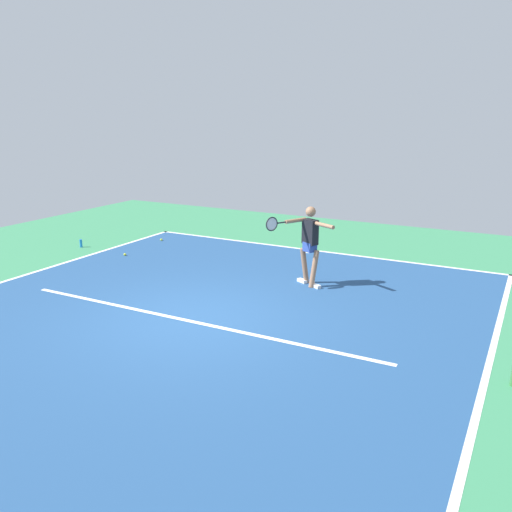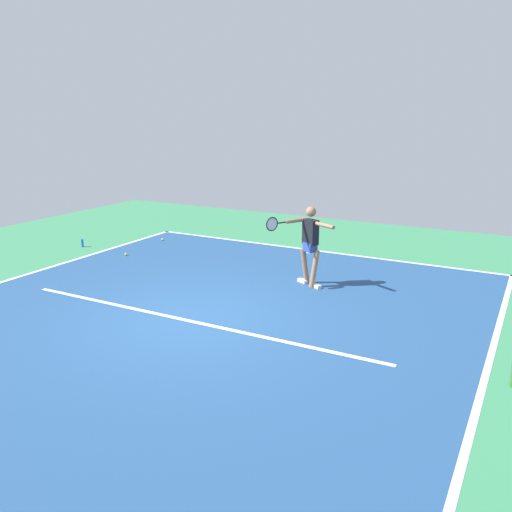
{
  "view_description": "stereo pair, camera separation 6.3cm",
  "coord_description": "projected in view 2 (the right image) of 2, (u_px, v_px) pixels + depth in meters",
  "views": [
    {
      "loc": [
        -5.24,
        7.42,
        3.58
      ],
      "look_at": [
        -0.55,
        -1.38,
        0.9
      ],
      "focal_mm": 37.62,
      "sensor_mm": 36.0,
      "label": 1
    },
    {
      "loc": [
        -5.3,
        7.39,
        3.58
      ],
      "look_at": [
        -0.55,
        -1.38,
        0.9
      ],
      "focal_mm": 37.62,
      "sensor_mm": 36.0,
      "label": 2
    }
  ],
  "objects": [
    {
      "name": "ground_plane",
      "position": [
        193.0,
        318.0,
        9.64
      ],
      "size": [
        19.93,
        19.93,
        0.0
      ],
      "primitive_type": "plane",
      "color": "#388456"
    },
    {
      "name": "court_surface",
      "position": [
        193.0,
        318.0,
        9.64
      ],
      "size": [
        9.86,
        11.26,
        0.0
      ],
      "primitive_type": "cube",
      "color": "navy",
      "rests_on": "ground_plane"
    },
    {
      "name": "court_line_baseline_near",
      "position": [
        313.0,
        250.0,
        14.38
      ],
      "size": [
        9.86,
        0.1,
        0.01
      ],
      "primitive_type": "cube",
      "color": "white",
      "rests_on": "ground_plane"
    },
    {
      "name": "court_line_sideline_left",
      "position": [
        484.0,
        380.0,
        7.39
      ],
      "size": [
        0.1,
        11.26,
        0.01
      ],
      "primitive_type": "cube",
      "color": "white",
      "rests_on": "ground_plane"
    },
    {
      "name": "court_line_sideline_right",
      "position": [
        12.0,
        279.0,
        11.89
      ],
      "size": [
        0.1,
        11.26,
        0.01
      ],
      "primitive_type": "cube",
      "color": "white",
      "rests_on": "ground_plane"
    },
    {
      "name": "court_line_service",
      "position": [
        188.0,
        321.0,
        9.51
      ],
      "size": [
        7.4,
        0.1,
        0.01
      ],
      "primitive_type": "cube",
      "color": "white",
      "rests_on": "ground_plane"
    },
    {
      "name": "court_line_centre_mark",
      "position": [
        310.0,
        252.0,
        14.21
      ],
      "size": [
        0.1,
        0.3,
        0.01
      ],
      "primitive_type": "cube",
      "color": "white",
      "rests_on": "ground_plane"
    },
    {
      "name": "tennis_player",
      "position": [
        309.0,
        241.0,
        11.2
      ],
      "size": [
        1.26,
        1.05,
        1.71
      ],
      "rotation": [
        0.0,
        0.0,
        -0.47
      ],
      "color": "#9E7051",
      "rests_on": "ground_plane"
    },
    {
      "name": "tennis_ball_by_sideline",
      "position": [
        163.0,
        240.0,
        15.45
      ],
      "size": [
        0.07,
        0.07,
        0.07
      ],
      "primitive_type": "sphere",
      "color": "#CCE033",
      "rests_on": "ground_plane"
    },
    {
      "name": "tennis_ball_near_player",
      "position": [
        126.0,
        254.0,
        13.84
      ],
      "size": [
        0.07,
        0.07,
        0.07
      ],
      "primitive_type": "sphere",
      "color": "yellow",
      "rests_on": "ground_plane"
    },
    {
      "name": "water_bottle",
      "position": [
        82.0,
        243.0,
        14.7
      ],
      "size": [
        0.07,
        0.07,
        0.22
      ],
      "primitive_type": "cylinder",
      "color": "blue",
      "rests_on": "ground_plane"
    }
  ]
}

